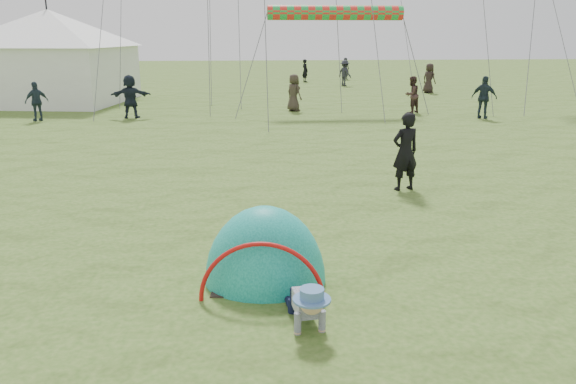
{
  "coord_description": "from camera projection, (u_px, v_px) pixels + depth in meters",
  "views": [
    {
      "loc": [
        -1.91,
        -6.15,
        3.44
      ],
      "look_at": [
        -1.11,
        2.44,
        1.0
      ],
      "focal_mm": 35.0,
      "sensor_mm": 36.0,
      "label": 1
    }
  ],
  "objects": [
    {
      "name": "ground",
      "position": [
        394.0,
        320.0,
        7.0
      ],
      "size": [
        140.0,
        140.0,
        0.0
      ],
      "primitive_type": "plane",
      "color": "#335719"
    },
    {
      "name": "crawling_toddler",
      "position": [
        307.0,
        303.0,
        6.76
      ],
      "size": [
        0.65,
        0.87,
        0.62
      ],
      "primitive_type": null,
      "rotation": [
        0.0,
        0.0,
        0.1
      ],
      "color": "black",
      "rests_on": "ground"
    },
    {
      "name": "popup_tent",
      "position": [
        265.0,
        281.0,
        8.09
      ],
      "size": [
        1.9,
        1.63,
        2.24
      ],
      "primitive_type": "ellipsoid",
      "rotation": [
        0.0,
        0.0,
        -0.12
      ],
      "color": "#0A796D",
      "rests_on": "ground"
    },
    {
      "name": "standing_adult",
      "position": [
        405.0,
        152.0,
        12.59
      ],
      "size": [
        0.74,
        0.58,
        1.77
      ],
      "primitive_type": "imported",
      "rotation": [
        0.0,
        0.0,
        3.42
      ],
      "color": "black",
      "rests_on": "ground"
    },
    {
      "name": "event_marquee",
      "position": [
        51.0,
        53.0,
        28.35
      ],
      "size": [
        8.25,
        8.25,
        4.94
      ],
      "primitive_type": null,
      "rotation": [
        0.0,
        0.0,
        -0.16
      ],
      "color": "white",
      "rests_on": "ground"
    },
    {
      "name": "crowd_person_0",
      "position": [
        305.0,
        71.0,
        41.23
      ],
      "size": [
        0.58,
        0.69,
        1.62
      ],
      "primitive_type": "imported",
      "rotation": [
        0.0,
        0.0,
        1.94
      ],
      "color": "black",
      "rests_on": "ground"
    },
    {
      "name": "crowd_person_2",
      "position": [
        484.0,
        97.0,
        23.3
      ],
      "size": [
        1.08,
        0.97,
        1.76
      ],
      "primitive_type": "imported",
      "rotation": [
        0.0,
        0.0,
        2.48
      ],
      "color": "#202D36",
      "rests_on": "ground"
    },
    {
      "name": "crowd_person_3",
      "position": [
        345.0,
        73.0,
        38.09
      ],
      "size": [
        1.14,
        1.27,
        1.7
      ],
      "primitive_type": "imported",
      "rotation": [
        0.0,
        0.0,
        2.17
      ],
      "color": "#22232B",
      "rests_on": "ground"
    },
    {
      "name": "crowd_person_4",
      "position": [
        429.0,
        78.0,
        33.45
      ],
      "size": [
        0.93,
        1.01,
        1.73
      ],
      "primitive_type": "imported",
      "rotation": [
        0.0,
        0.0,
        2.17
      ],
      "color": "black",
      "rests_on": "ground"
    },
    {
      "name": "crowd_person_5",
      "position": [
        130.0,
        96.0,
        23.47
      ],
      "size": [
        1.67,
        0.53,
        1.8
      ],
      "primitive_type": "imported",
      "rotation": [
        0.0,
        0.0,
        3.14
      ],
      "color": "#1B2330",
      "rests_on": "ground"
    },
    {
      "name": "crowd_person_6",
      "position": [
        113.0,
        76.0,
        35.97
      ],
      "size": [
        0.62,
        0.69,
        1.58
      ],
      "primitive_type": "imported",
      "rotation": [
        0.0,
        0.0,
        5.25
      ],
      "color": "#24232E",
      "rests_on": "ground"
    },
    {
      "name": "crowd_person_7",
      "position": [
        412.0,
        95.0,
        25.0
      ],
      "size": [
        1.0,
        0.95,
        1.62
      ],
      "primitive_type": "imported",
      "rotation": [
        0.0,
        0.0,
        3.74
      ],
      "color": "#3A2624",
      "rests_on": "ground"
    },
    {
      "name": "crowd_person_8",
      "position": [
        37.0,
        101.0,
        22.69
      ],
      "size": [
        0.97,
        0.87,
        1.58
      ],
      "primitive_type": "imported",
      "rotation": [
        0.0,
        0.0,
        3.81
      ],
      "color": "#263540",
      "rests_on": "ground"
    },
    {
      "name": "crowd_person_9",
      "position": [
        71.0,
        86.0,
        28.64
      ],
      "size": [
        0.87,
        1.23,
        1.72
      ],
      "primitive_type": "imported",
      "rotation": [
        0.0,
        0.0,
        4.94
      ],
      "color": "black",
      "rests_on": "ground"
    },
    {
      "name": "crowd_person_10",
      "position": [
        294.0,
        93.0,
        25.58
      ],
      "size": [
        0.91,
        0.97,
        1.67
      ],
      "primitive_type": "imported",
      "rotation": [
        0.0,
        0.0,
        2.2
      ],
      "color": "#362D25",
      "rests_on": "ground"
    },
    {
      "name": "crowd_person_12",
      "position": [
        345.0,
        68.0,
        43.33
      ],
      "size": [
        0.72,
        0.67,
        1.66
      ],
      "primitive_type": "imported",
      "rotation": [
        0.0,
        0.0,
        2.55
      ],
      "color": "#2A2B32",
      "rests_on": "ground"
    },
    {
      "name": "rainbow_tube_kite",
      "position": [
        335.0,
        13.0,
        24.67
      ],
      "size": [
        6.01,
        0.64,
        0.64
      ],
      "primitive_type": "cylinder",
      "rotation": [
        0.0,
        1.57,
        0.0
      ],
      "color": "red"
    }
  ]
}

